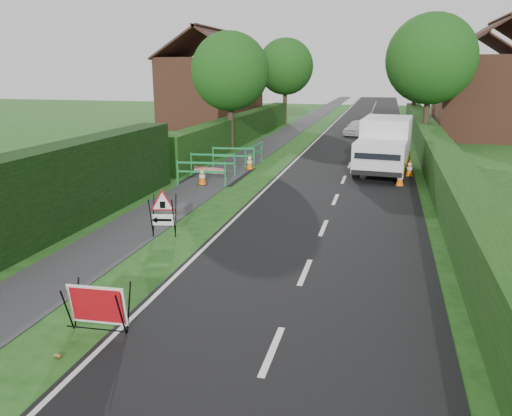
{
  "coord_description": "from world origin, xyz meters",
  "views": [
    {
      "loc": [
        4.1,
        -9.79,
        4.6
      ],
      "look_at": [
        0.62,
        3.67,
        0.73
      ],
      "focal_mm": 35.0,
      "sensor_mm": 36.0,
      "label": 1
    }
  ],
  "objects_px": {
    "triangle_sign": "(162,210)",
    "hatchback_car": "(358,127)",
    "red_rect_sign": "(97,306)",
    "works_van": "(384,144)"
  },
  "relations": [
    {
      "from": "hatchback_car",
      "to": "red_rect_sign",
      "type": "bearing_deg",
      "value": -80.57
    },
    {
      "from": "triangle_sign",
      "to": "works_van",
      "type": "distance_m",
      "value": 12.6
    },
    {
      "from": "red_rect_sign",
      "to": "hatchback_car",
      "type": "height_order",
      "value": "hatchback_car"
    },
    {
      "from": "triangle_sign",
      "to": "hatchback_car",
      "type": "height_order",
      "value": "triangle_sign"
    },
    {
      "from": "red_rect_sign",
      "to": "hatchback_car",
      "type": "distance_m",
      "value": 29.88
    },
    {
      "from": "triangle_sign",
      "to": "hatchback_car",
      "type": "relative_size",
      "value": 0.36
    },
    {
      "from": "red_rect_sign",
      "to": "hatchback_car",
      "type": "relative_size",
      "value": 0.34
    },
    {
      "from": "red_rect_sign",
      "to": "hatchback_car",
      "type": "bearing_deg",
      "value": 80.54
    },
    {
      "from": "red_rect_sign",
      "to": "works_van",
      "type": "bearing_deg",
      "value": 69.58
    },
    {
      "from": "red_rect_sign",
      "to": "triangle_sign",
      "type": "bearing_deg",
      "value": 98.26
    }
  ]
}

